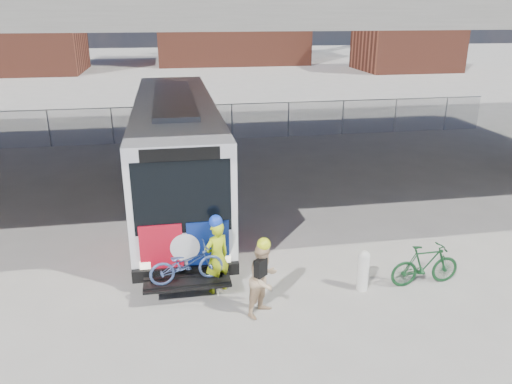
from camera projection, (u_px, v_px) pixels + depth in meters
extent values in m
plane|color=#9E9991|center=(251.00, 237.00, 14.84)|extent=(160.00, 160.00, 0.00)
cube|color=silver|center=(176.00, 147.00, 17.06)|extent=(2.55, 12.00, 3.20)
cube|color=black|center=(175.00, 125.00, 17.30)|extent=(2.61, 11.00, 1.28)
cube|color=black|center=(182.00, 197.00, 11.42)|extent=(2.24, 0.12, 1.76)
cube|color=black|center=(180.00, 154.00, 11.07)|extent=(1.78, 0.12, 0.30)
cube|color=black|center=(186.00, 272.00, 11.98)|extent=(2.55, 0.20, 0.30)
cube|color=#B30D20|center=(161.00, 249.00, 11.69)|extent=(1.00, 0.08, 1.20)
cube|color=navy|center=(208.00, 245.00, 11.87)|extent=(1.00, 0.08, 1.20)
cylinder|color=silver|center=(185.00, 247.00, 11.77)|extent=(0.70, 0.06, 0.70)
cube|color=gray|center=(174.00, 98.00, 16.48)|extent=(1.28, 7.20, 0.14)
cube|color=black|center=(187.00, 282.00, 11.52)|extent=(2.00, 0.70, 0.06)
cylinder|color=black|center=(140.00, 244.00, 13.30)|extent=(0.30, 1.00, 1.00)
cylinder|color=black|center=(226.00, 237.00, 13.68)|extent=(0.30, 1.00, 1.00)
cylinder|color=black|center=(148.00, 156.00, 21.25)|extent=(0.30, 1.00, 1.00)
cylinder|color=black|center=(203.00, 153.00, 21.63)|extent=(0.30, 1.00, 1.00)
cube|color=#B30D20|center=(133.00, 208.00, 13.56)|extent=(0.06, 2.60, 1.70)
cube|color=navy|center=(136.00, 188.00, 15.03)|extent=(0.06, 1.40, 1.70)
cube|color=#B30D20|center=(228.00, 202.00, 13.98)|extent=(0.06, 2.60, 1.70)
cube|color=navy|center=(222.00, 183.00, 15.46)|extent=(0.06, 1.40, 1.70)
imported|color=#425A91|center=(186.00, 264.00, 11.35)|extent=(1.77, 0.85, 0.89)
cylinder|color=gray|center=(49.00, 129.00, 24.32)|extent=(0.06, 0.06, 1.80)
cylinder|color=gray|center=(133.00, 126.00, 24.97)|extent=(0.06, 0.06, 1.80)
cylinder|color=gray|center=(213.00, 123.00, 25.62)|extent=(0.06, 0.06, 1.80)
cylinder|color=gray|center=(288.00, 120.00, 26.27)|extent=(0.06, 0.06, 1.80)
cylinder|color=gray|center=(360.00, 117.00, 26.92)|extent=(0.06, 0.06, 1.80)
cylinder|color=gray|center=(429.00, 115.00, 27.58)|extent=(0.06, 0.06, 1.80)
plane|color=gray|center=(213.00, 123.00, 25.62)|extent=(30.00, 0.00, 30.00)
cube|color=gray|center=(212.00, 105.00, 25.31)|extent=(30.00, 0.05, 0.04)
cube|color=brown|center=(9.00, 23.00, 51.79)|extent=(14.00, 10.00, 10.00)
cube|color=brown|center=(230.00, 13.00, 61.82)|extent=(18.00, 12.00, 12.00)
cube|color=brown|center=(408.00, 32.00, 54.35)|extent=(10.00, 8.00, 8.00)
cylinder|color=silver|center=(363.00, 273.00, 11.93)|extent=(0.27, 0.27, 0.90)
sphere|color=silver|center=(364.00, 256.00, 11.77)|extent=(0.27, 0.27, 0.27)
imported|color=#C1DC17|center=(217.00, 257.00, 11.71)|extent=(0.78, 0.69, 1.80)
sphere|color=blue|center=(216.00, 221.00, 11.40)|extent=(0.31, 0.31, 0.31)
imported|color=#D2AF87|center=(264.00, 280.00, 10.86)|extent=(1.03, 1.01, 1.68)
sphere|color=#E9FF1A|center=(264.00, 244.00, 10.56)|extent=(0.29, 0.29, 0.29)
cube|color=black|center=(261.00, 268.00, 10.57)|extent=(0.32, 0.30, 0.40)
imported|color=#14401F|center=(425.00, 265.00, 12.12)|extent=(1.79, 0.56, 1.07)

